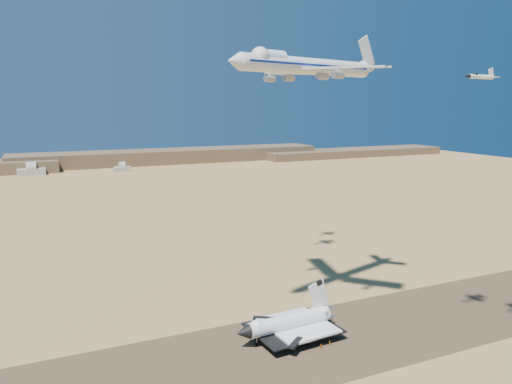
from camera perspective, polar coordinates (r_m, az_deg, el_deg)
name	(u,v)px	position (r m, az deg, el deg)	size (l,w,h in m)	color
ground	(253,357)	(167.90, -0.34, -18.31)	(1200.00, 1200.00, 0.00)	tan
runway	(253,357)	(167.89, -0.34, -18.30)	(600.00, 50.00, 0.06)	brown
ridgeline	(135,160)	(677.89, -13.69, 3.61)	(960.00, 90.00, 18.00)	brown
hangars	(28,172)	(617.90, -24.65, 2.12)	(200.50, 29.50, 30.00)	#B7B2A2
shuttle	(288,324)	(178.00, 3.71, -14.79)	(38.28, 25.09, 18.82)	white
carrier_747	(304,66)	(182.68, 5.55, 14.16)	(74.36, 55.55, 18.59)	silver
crew_a	(330,343)	(176.06, 8.43, -16.69)	(0.58, 0.38, 1.58)	orange
crew_b	(309,341)	(176.38, 6.13, -16.58)	(0.80, 0.46, 1.64)	orange
crew_c	(321,346)	(173.52, 7.46, -17.08)	(0.97, 0.50, 1.66)	orange
chase_jet_a	(480,77)	(170.15, 24.26, 11.94)	(14.75, 8.20, 3.69)	silver
chase_jet_d	(290,66)	(238.61, 3.87, 14.20)	(16.36, 9.09, 4.09)	silver
chase_jet_e	(297,73)	(259.14, 4.67, 13.40)	(14.43, 8.32, 3.66)	silver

